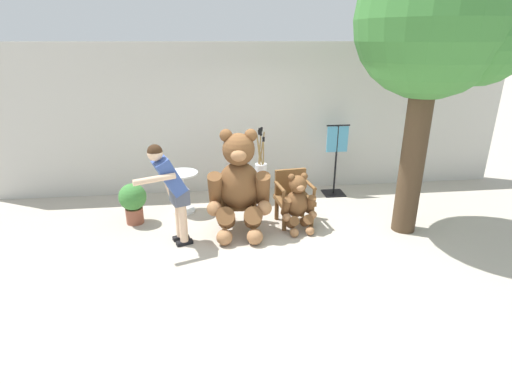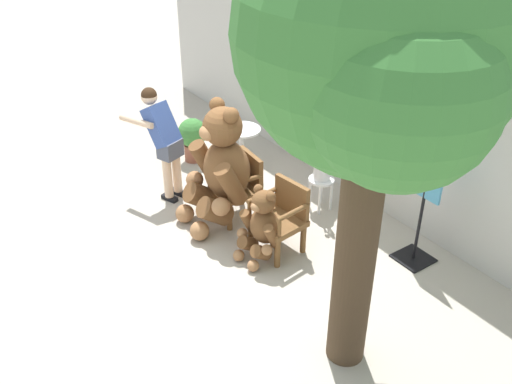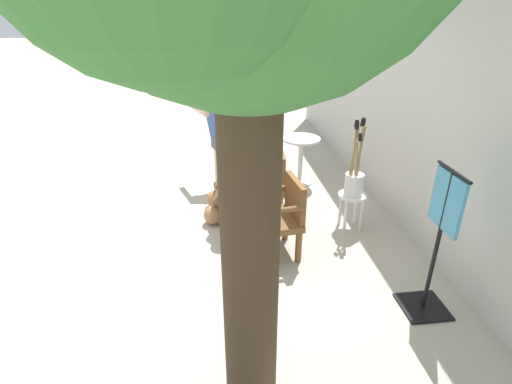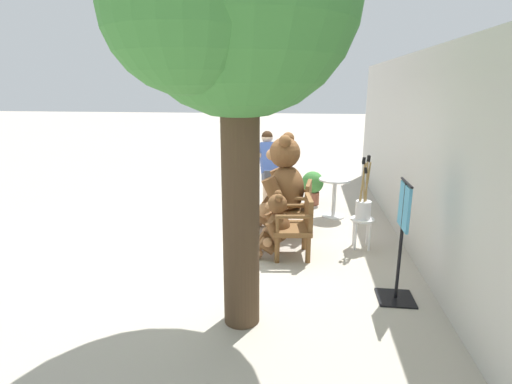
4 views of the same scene
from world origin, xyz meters
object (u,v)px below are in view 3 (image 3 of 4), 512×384
teddy_bear_small (253,218)px  potted_plant (268,143)px  round_side_table (301,155)px  teddy_bear_large (246,158)px  brush_bucket (355,177)px  wooden_chair_right (280,215)px  white_stool (352,202)px  person_visitor (220,127)px  clothing_display_stand (438,241)px  wooden_chair_left (267,182)px

teddy_bear_small → potted_plant: bearing=168.0°
round_side_table → potted_plant: (-0.77, -0.38, -0.05)m
teddy_bear_large → teddy_bear_small: 0.97m
brush_bucket → round_side_table: size_ratio=1.30×
wooden_chair_right → teddy_bear_small: size_ratio=0.93×
wooden_chair_right → round_side_table: wooden_chair_right is taller
wooden_chair_right → potted_plant: wooden_chair_right is taller
brush_bucket → white_stool: bearing=-4.6°
person_visitor → round_side_table: bearing=86.7°
teddy_bear_small → clothing_display_stand: bearing=54.0°
wooden_chair_left → clothing_display_stand: 2.28m
teddy_bear_small → clothing_display_stand: clothing_display_stand is taller
wooden_chair_right → teddy_bear_small: (0.01, -0.29, -0.01)m
person_visitor → clothing_display_stand: 3.40m
clothing_display_stand → person_visitor: bearing=-150.0°
person_visitor → brush_bucket: person_visitor is taller
teddy_bear_large → person_visitor: teddy_bear_large is taller
wooden_chair_right → brush_bucket: 1.06m
wooden_chair_left → white_stool: size_ratio=1.87×
person_visitor → round_side_table: 1.28m
clothing_display_stand → white_stool: bearing=-172.2°
brush_bucket → round_side_table: brush_bucket is taller
wooden_chair_left → teddy_bear_large: teddy_bear_large is taller
teddy_bear_small → wooden_chair_right: bearing=92.6°
white_stool → potted_plant: size_ratio=0.68×
wooden_chair_right → teddy_bear_small: bearing=-87.4°
teddy_bear_small → white_stool: size_ratio=2.01×
potted_plant → clothing_display_stand: size_ratio=0.50×
teddy_bear_small → clothing_display_stand: size_ratio=0.68×
round_side_table → wooden_chair_right: bearing=-19.5°
teddy_bear_small → teddy_bear_large: bearing=178.6°
teddy_bear_large → round_side_table: (-0.91, 0.91, -0.35)m
teddy_bear_large → white_stool: bearing=67.9°
teddy_bear_large → person_visitor: 1.03m
brush_bucket → teddy_bear_small: bearing=-71.5°
wooden_chair_right → person_visitor: 2.01m
wooden_chair_left → teddy_bear_small: 0.94m
wooden_chair_left → potted_plant: wooden_chair_left is taller
wooden_chair_left → brush_bucket: size_ratio=0.92×
wooden_chair_left → round_side_table: wooden_chair_left is taller
teddy_bear_large → white_stool: teddy_bear_large is taller
potted_plant → wooden_chair_right: bearing=-5.8°
white_stool → potted_plant: (-2.18, -0.69, 0.04)m
wooden_chair_right → round_side_table: (-1.81, 0.64, -0.01)m
wooden_chair_left → potted_plant: bearing=171.2°
white_stool → potted_plant: potted_plant is taller
person_visitor → brush_bucket: (1.47, 1.50, -0.23)m
wooden_chair_right → wooden_chair_left: bearing=180.0°
teddy_bear_small → person_visitor: bearing=-172.3°
white_stool → brush_bucket: brush_bucket is taller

